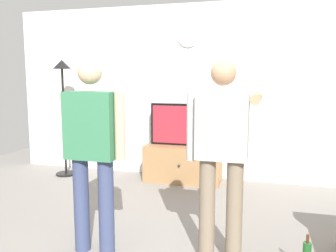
% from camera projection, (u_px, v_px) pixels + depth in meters
% --- Properties ---
extents(back_wall, '(6.40, 0.10, 2.70)m').
position_uv_depth(back_wall, '(203.00, 92.00, 5.55)').
color(back_wall, silver).
rests_on(back_wall, ground_plane).
extents(tv_stand, '(1.15, 0.51, 0.55)m').
position_uv_depth(tv_stand, '(183.00, 164.00, 5.43)').
color(tv_stand, '#997047').
rests_on(tv_stand, ground_plane).
extents(television, '(1.03, 0.07, 0.64)m').
position_uv_depth(television, '(184.00, 125.00, 5.39)').
color(television, black).
rests_on(television, tv_stand).
extents(wall_clock, '(0.33, 0.03, 0.33)m').
position_uv_depth(wall_clock, '(188.00, 36.00, 5.44)').
color(wall_clock, white).
extents(floor_lamp, '(0.32, 0.32, 1.85)m').
position_uv_depth(floor_lamp, '(63.00, 93.00, 5.64)').
color(floor_lamp, black).
rests_on(floor_lamp, ground_plane).
extents(person_standing_nearer_lamp, '(0.63, 0.78, 1.73)m').
position_uv_depth(person_standing_nearer_lamp, '(93.00, 145.00, 3.15)').
color(person_standing_nearer_lamp, '#384266').
rests_on(person_standing_nearer_lamp, ground_plane).
extents(person_standing_nearer_couch, '(0.61, 0.78, 1.73)m').
position_uv_depth(person_standing_nearer_couch, '(222.00, 149.00, 3.01)').
color(person_standing_nearer_couch, '#7A6B56').
rests_on(person_standing_nearer_couch, ground_plane).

